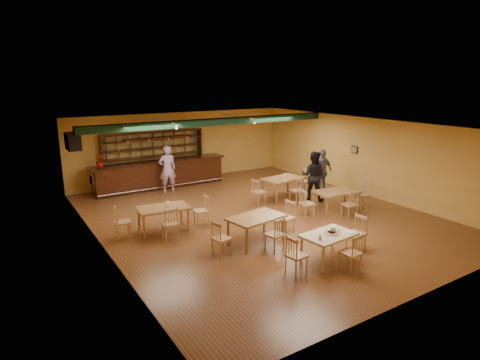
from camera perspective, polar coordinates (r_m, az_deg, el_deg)
floor at (r=13.49m, az=2.53°, el=-5.09°), size 12.00×12.00×0.00m
ceiling_beam at (r=15.20m, az=-3.43°, el=8.19°), size 10.00×0.30×0.25m
track_rail_left at (r=14.97m, az=-10.67°, el=8.16°), size 0.05×2.50×0.05m
track_rail_right at (r=16.41m, az=-0.12°, el=8.91°), size 0.05×2.50×0.05m
ac_unit at (r=15.00m, az=-22.45°, el=5.07°), size 0.34×0.70×0.48m
picture_left at (r=12.00m, az=-20.22°, el=0.04°), size 0.04×0.34×0.28m
picture_right at (r=16.65m, az=15.83°, el=4.14°), size 0.04×0.34×0.28m
bar_counter at (r=17.12m, az=-11.19°, el=0.80°), size 5.68×0.85×1.13m
back_bar_hutch at (r=17.58m, az=-12.03°, el=3.02°), size 4.40×0.40×2.28m
poinsettia at (r=16.28m, az=-19.20°, el=2.54°), size 0.37×0.37×0.51m
dining_table_a at (r=12.32m, az=-10.73°, el=-5.42°), size 1.57×1.06×0.74m
dining_table_b at (r=15.46m, az=6.01°, el=-1.12°), size 1.66×1.13×0.78m
dining_table_c at (r=11.25m, az=2.28°, el=-7.01°), size 1.67×1.15×0.77m
dining_table_d at (r=14.16m, az=13.40°, el=-2.96°), size 1.58×1.06×0.74m
near_table at (r=10.43m, az=12.32°, el=-9.27°), size 1.41×0.98×0.71m
pizza_tray at (r=10.36m, az=12.81°, el=-7.29°), size 0.50×0.50×0.01m
parmesan_shaker at (r=9.90m, az=11.23°, el=-7.93°), size 0.08×0.08×0.11m
napkin_stack at (r=10.64m, az=13.01°, el=-6.67°), size 0.25×0.23×0.03m
pizza_server at (r=10.48m, az=13.19°, el=-6.99°), size 0.33×0.16×0.00m
side_plate at (r=10.53m, az=15.21°, el=-7.08°), size 0.24×0.24×0.01m
patron_bar at (r=16.29m, az=-10.20°, el=1.53°), size 0.74×0.53×1.89m
patron_right_a at (r=15.25m, az=10.29°, el=0.59°), size 1.10×1.14×1.85m
patron_right_b at (r=16.21m, az=11.48°, el=1.22°), size 1.07×0.51×1.78m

